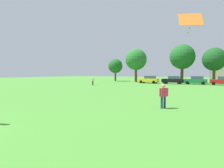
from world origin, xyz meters
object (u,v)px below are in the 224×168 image
at_px(tree_far_left, 115,66).
at_px(parked_car_yellow_0, 149,79).
at_px(tree_left, 136,60).
at_px(bystander_near_trees, 93,80).
at_px(adult_bystander, 163,94).
at_px(tree_right, 182,57).
at_px(kite, 190,20).
at_px(tree_far_right, 214,59).
at_px(parked_car_green_2, 196,80).
at_px(parked_car_red_3, 223,81).
at_px(parked_car_black_1, 173,80).

bearing_deg(tree_far_left, parked_car_yellow_0, -28.42).
bearing_deg(tree_left, bystander_near_trees, -98.09).
xyz_separation_m(adult_bystander, tree_right, (-4.77, 35.18, 5.09)).
bearing_deg(kite, tree_far_right, 89.91).
relative_size(adult_bystander, tree_far_right, 0.21).
distance_m(parked_car_green_2, tree_far_right, 7.13).
height_order(tree_far_left, tree_far_right, tree_far_right).
height_order(bystander_near_trees, tree_far_left, tree_far_left).
distance_m(bystander_near_trees, parked_car_red_3, 24.84).
relative_size(bystander_near_trees, tree_right, 0.18).
relative_size(parked_car_yellow_0, tree_far_right, 0.55).
height_order(adult_bystander, parked_car_yellow_0, parked_car_yellow_0).
distance_m(bystander_near_trees, parked_car_green_2, 20.87).
bearing_deg(parked_car_green_2, parked_car_yellow_0, 2.90).
relative_size(parked_car_black_1, parked_car_green_2, 1.00).
height_order(tree_left, tree_right, tree_right).
relative_size(parked_car_green_2, tree_far_left, 0.68).
distance_m(adult_bystander, bystander_near_trees, 25.61).
bearing_deg(tree_far_right, kite, -90.09).
bearing_deg(parked_car_red_3, tree_left, -11.72).
xyz_separation_m(tree_right, tree_far_right, (6.65, -0.28, -0.81)).
xyz_separation_m(parked_car_yellow_0, parked_car_green_2, (9.74, 0.49, 0.00)).
relative_size(parked_car_red_3, tree_far_left, 0.68).
bearing_deg(parked_car_yellow_0, parked_car_red_3, -178.56).
height_order(bystander_near_trees, parked_car_yellow_0, parked_car_yellow_0).
bearing_deg(bystander_near_trees, parked_car_green_2, -62.06).
distance_m(adult_bystander, tree_right, 35.87).
distance_m(parked_car_yellow_0, parked_car_green_2, 9.75).
relative_size(kite, tree_far_right, 0.17).
distance_m(tree_left, tree_right, 11.16).
relative_size(bystander_near_trees, tree_far_left, 0.26).
bearing_deg(parked_car_yellow_0, tree_left, -41.62).
xyz_separation_m(parked_car_black_1, tree_left, (-10.21, 4.34, 4.88)).
xyz_separation_m(adult_bystander, parked_car_black_1, (-5.67, 29.77, -0.11)).
bearing_deg(tree_right, tree_left, -174.49).
distance_m(parked_car_red_3, tree_far_left, 27.47).
bearing_deg(parked_car_red_3, tree_far_left, -13.05).
bearing_deg(adult_bystander, tree_left, 62.76).
height_order(parked_car_green_2, parked_car_red_3, same).
xyz_separation_m(bystander_near_trees, tree_left, (2.28, 16.05, 4.75)).
distance_m(tree_far_left, tree_far_right, 24.91).
height_order(parked_car_black_1, tree_far_right, tree_far_right).
bearing_deg(bystander_near_trees, parked_car_red_3, -68.71).
bearing_deg(kite, adult_bystander, 136.06).
bearing_deg(parked_car_yellow_0, tree_right, -138.37).
bearing_deg(parked_car_green_2, bystander_near_trees, 35.59).
bearing_deg(tree_right, parked_car_yellow_0, -138.37).
bearing_deg(kite, parked_car_red_3, 86.84).
bearing_deg(parked_car_yellow_0, kite, 112.06).
height_order(adult_bystander, tree_far_right, tree_far_right).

